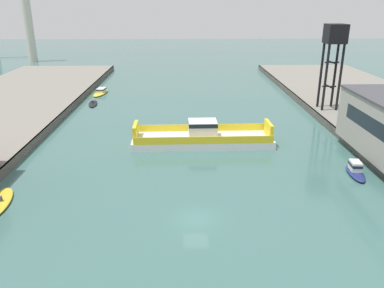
# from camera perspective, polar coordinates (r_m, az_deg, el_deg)

# --- Properties ---
(ground_plane) EXTENTS (400.00, 400.00, 0.00)m
(ground_plane) POSITION_cam_1_polar(r_m,az_deg,el_deg) (38.51, 0.58, -11.09)
(ground_plane) COLOR #3D6660
(chain_ferry) EXTENTS (20.93, 6.36, 3.67)m
(chain_ferry) POSITION_cam_1_polar(r_m,az_deg,el_deg) (57.50, 1.56, 1.02)
(chain_ferry) COLOR silver
(chain_ferry) RESTS_ON ground
(moored_boat_near_left) EXTENTS (2.23, 5.44, 1.64)m
(moored_boat_near_left) POSITION_cam_1_polar(r_m,az_deg,el_deg) (51.68, 23.06, -3.54)
(moored_boat_near_left) COLOR navy
(moored_boat_near_left) RESTS_ON ground
(moored_boat_mid_left) EXTENTS (3.32, 8.01, 1.24)m
(moored_boat_mid_left) POSITION_cam_1_polar(r_m,az_deg,el_deg) (93.08, -13.35, 7.55)
(moored_boat_mid_left) COLOR yellow
(moored_boat_mid_left) RESTS_ON ground
(moored_boat_mid_right) EXTENTS (2.55, 6.18, 0.87)m
(moored_boat_mid_right) POSITION_cam_1_polar(r_m,az_deg,el_deg) (83.41, -14.47, 5.84)
(moored_boat_mid_right) COLOR black
(moored_boat_mid_right) RESTS_ON ground
(crane_tower) EXTENTS (3.41, 3.41, 15.18)m
(crane_tower) POSITION_cam_1_polar(r_m,az_deg,el_deg) (74.85, 20.37, 13.92)
(crane_tower) COLOR black
(crane_tower) RESTS_ON quay_right
(smokestack_distant_a) EXTENTS (3.28, 3.28, 28.86)m
(smokestack_distant_a) POSITION_cam_1_polar(r_m,az_deg,el_deg) (152.08, -23.22, 16.96)
(smokestack_distant_a) COLOR beige
(smokestack_distant_a) RESTS_ON ground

